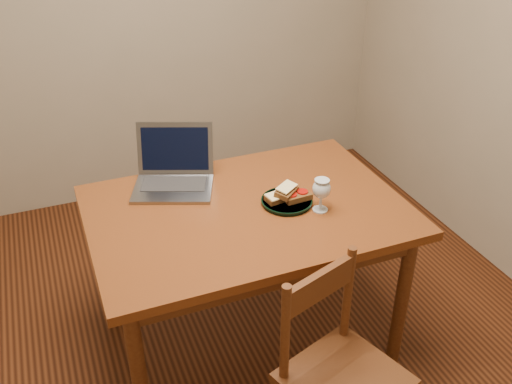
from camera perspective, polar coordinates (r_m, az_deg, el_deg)
name	(u,v)px	position (r m, az deg, el deg)	size (l,w,h in m)	color
floor	(229,346)	(2.81, -2.68, -15.18)	(3.20, 3.20, 0.02)	black
table	(247,225)	(2.42, -0.89, -3.29)	(1.30, 0.90, 0.74)	#51220D
chair	(341,366)	(2.13, 8.47, -16.87)	(0.49, 0.48, 0.42)	#411E0D
plate	(287,201)	(2.40, 3.10, -0.94)	(0.22, 0.22, 0.02)	black
sandwich_cheese	(278,197)	(2.38, 2.22, -0.48)	(0.10, 0.06, 0.03)	#381E0C
sandwich_tomato	(297,195)	(2.39, 4.12, -0.32)	(0.12, 0.07, 0.04)	#381E0C
sandwich_top	(287,190)	(2.38, 3.08, 0.16)	(0.11, 0.06, 0.03)	#381E0C
milk_glass	(321,195)	(2.33, 6.53, -0.30)	(0.08, 0.08, 0.15)	white
laptop	(174,169)	(2.55, -8.20, 2.25)	(0.43, 0.41, 0.25)	slate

